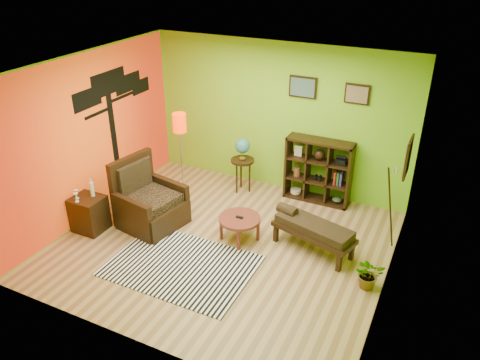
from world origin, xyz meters
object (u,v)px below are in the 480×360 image
at_px(armchair, 149,205).
at_px(bench, 312,228).
at_px(floor_lamp, 180,131).
at_px(side_cabinet, 89,213).
at_px(cube_shelf, 319,171).
at_px(coffee_table, 240,221).
at_px(potted_plant, 368,277).
at_px(globe_table, 242,152).

bearing_deg(armchair, bench, 9.64).
height_order(armchair, floor_lamp, floor_lamp).
distance_m(side_cabinet, cube_shelf, 4.07).
bearing_deg(bench, coffee_table, -167.50).
xyz_separation_m(coffee_table, floor_lamp, (-1.55, 0.79, 0.99)).
xyz_separation_m(cube_shelf, bench, (0.38, -1.54, -0.21)).
distance_m(coffee_table, armchair, 1.62).
distance_m(bench, potted_plant, 1.15).
bearing_deg(floor_lamp, globe_table, 39.83).
bearing_deg(coffee_table, armchair, -172.38).
relative_size(coffee_table, bench, 0.48).
bearing_deg(cube_shelf, globe_table, -169.02).
height_order(coffee_table, globe_table, globe_table).
relative_size(side_cabinet, globe_table, 0.85).
xyz_separation_m(armchair, floor_lamp, (0.06, 1.00, 1.00)).
height_order(armchair, side_cabinet, armchair).
relative_size(globe_table, cube_shelf, 0.90).
bearing_deg(side_cabinet, floor_lamp, 62.50).
relative_size(armchair, globe_table, 1.07).
height_order(floor_lamp, bench, floor_lamp).
relative_size(cube_shelf, bench, 0.87).
bearing_deg(coffee_table, bench, 12.50).
relative_size(armchair, side_cabinet, 1.27).
relative_size(coffee_table, side_cabinet, 0.73).
bearing_deg(floor_lamp, potted_plant, -16.06).
height_order(armchair, bench, armchair).
height_order(coffee_table, bench, bench).
relative_size(bench, potted_plant, 3.11).
xyz_separation_m(floor_lamp, globe_table, (0.87, 0.73, -0.53)).
bearing_deg(globe_table, cube_shelf, 10.98).
distance_m(coffee_table, potted_plant, 2.14).
bearing_deg(coffee_table, floor_lamp, 152.95).
bearing_deg(armchair, cube_shelf, 40.63).
bearing_deg(armchair, globe_table, 61.79).
bearing_deg(potted_plant, floor_lamp, 163.94).
distance_m(globe_table, potted_plant, 3.38).
height_order(coffee_table, armchair, armchair).
bearing_deg(cube_shelf, side_cabinet, -140.14).
height_order(armchair, globe_table, armchair).
distance_m(coffee_table, globe_table, 1.72).
relative_size(armchair, floor_lamp, 0.69).
height_order(armchair, cube_shelf, cube_shelf).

